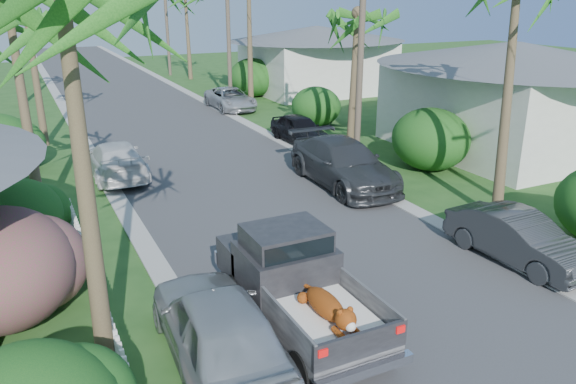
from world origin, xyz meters
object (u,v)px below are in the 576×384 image
parked_car_lf (116,160)px  pickup_truck (292,277)px  palm_l_b (10,18)px  parked_car_rf (300,129)px  parked_car_rd (230,99)px  parked_car_rn (518,238)px  parked_car_rm (343,164)px  utility_pole_c (228,30)px  house_right_far (316,62)px  parked_car_ln (218,328)px  house_right_near (509,101)px  utility_pole_b (361,52)px  palm_r_b (356,14)px  utility_pole_d (167,20)px

parked_car_lf → pickup_truck: bearing=98.2°
parked_car_lf → palm_l_b: palm_l_b is taller
parked_car_rf → parked_car_rd: parked_car_rf is taller
parked_car_rn → parked_car_rm: (-0.83, 7.50, 0.16)m
parked_car_rd → palm_l_b: (-11.74, -14.27, 5.50)m
palm_l_b → utility_pole_c: utility_pole_c is taller
parked_car_rd → house_right_far: size_ratio=0.52×
palm_l_b → parked_car_lf: bearing=49.5°
parked_car_ln → parked_car_lf: bearing=-88.4°
parked_car_rm → utility_pole_c: size_ratio=0.63×
house_right_far → parked_car_rn: bearing=-107.8°
palm_l_b → house_right_near: 20.19m
parked_car_lf → utility_pole_b: size_ratio=0.53×
parked_car_rd → parked_car_rn: bearing=-91.1°
parked_car_rf → parked_car_ln: parked_car_ln is taller
pickup_truck → utility_pole_b: bearing=50.7°
palm_r_b → utility_pole_c: 13.11m
parked_car_rd → utility_pole_d: (0.66, 16.73, 3.95)m
house_right_near → utility_pole_c: 17.79m
palm_l_b → palm_r_b: palm_l_b is taller
parked_car_rf → utility_pole_c: 11.63m
parked_car_rd → palm_r_b: (1.66, -11.27, 5.30)m
parked_car_rd → house_right_near: size_ratio=0.52×
parked_car_rf → utility_pole_c: utility_pole_c is taller
parked_car_rd → utility_pole_b: bearing=-86.9°
parked_car_rn → utility_pole_b: (1.17, 9.69, 3.93)m
parked_car_ln → parked_car_lf: parked_car_ln is taller
parked_car_rf → parked_car_rd: 9.19m
parked_car_rd → palm_r_b: palm_r_b is taller
palm_l_b → house_right_near: size_ratio=0.82×
parked_car_rn → house_right_near: size_ratio=0.45×
parked_car_rn → palm_l_b: size_ratio=0.55×
parked_car_rn → parked_car_rf: parked_car_rn is taller
parked_car_rm → parked_car_ln: 11.31m
parked_car_rd → palm_l_b: palm_l_b is taller
parked_car_rn → parked_car_ln: (-8.62, -0.71, 0.14)m
parked_car_rm → parked_car_rn: bearing=-81.8°
palm_r_b → house_right_near: size_ratio=0.80×
parked_car_ln → palm_l_b: palm_l_b is taller
parked_car_rf → palm_l_b: size_ratio=0.52×
parked_car_rm → parked_car_rf: bearing=79.3°
utility_pole_c → utility_pole_d: 15.00m
parked_car_rm → parked_car_ln: bearing=-131.6°
parked_car_lf → palm_r_b: (10.43, -0.47, 5.26)m
utility_pole_c → parked_car_rm: bearing=-96.6°
house_right_near → utility_pole_b: bearing=172.3°
palm_r_b → utility_pole_b: size_ratio=0.80×
pickup_truck → parked_car_lf: (-1.63, 12.00, -0.32)m
parked_car_rm → parked_car_rd: parked_car_rm is taller
parked_car_rn → utility_pole_c: (1.17, 24.69, 3.93)m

